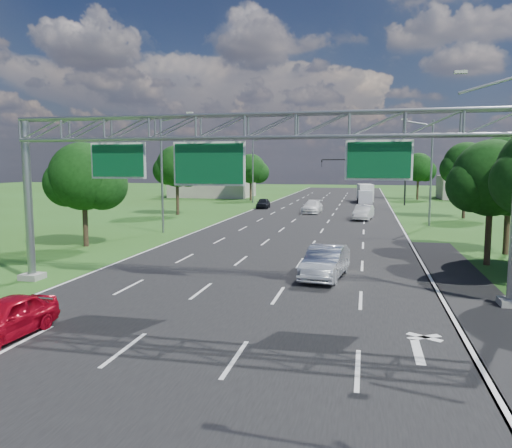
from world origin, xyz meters
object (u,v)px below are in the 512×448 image
(red_coupe, at_px, (5,318))
(box_truck, at_px, (365,194))
(traffic_signal, at_px, (380,169))
(silver_sedan, at_px, (325,262))
(sign_gantry, at_px, (248,140))

(red_coupe, relative_size, box_truck, 0.54)
(traffic_signal, distance_m, red_coupe, 62.54)
(box_truck, bearing_deg, traffic_signal, -73.61)
(silver_sedan, xyz_separation_m, box_truck, (1.84, 54.47, 0.52))
(red_coupe, distance_m, box_truck, 66.94)
(sign_gantry, distance_m, box_truck, 58.54)
(red_coupe, xyz_separation_m, silver_sedan, (9.76, 11.45, 0.12))
(traffic_signal, relative_size, red_coupe, 2.98)
(sign_gantry, relative_size, box_truck, 3.11)
(sign_gantry, height_order, traffic_signal, sign_gantry)
(sign_gantry, xyz_separation_m, box_truck, (5.06, 58.06, -5.55))
(silver_sedan, bearing_deg, traffic_signal, 92.89)
(red_coupe, xyz_separation_m, box_truck, (11.60, 65.92, 0.64))
(silver_sedan, bearing_deg, sign_gantry, -124.47)
(sign_gantry, relative_size, red_coupe, 5.74)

